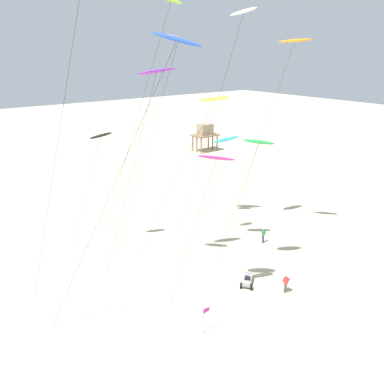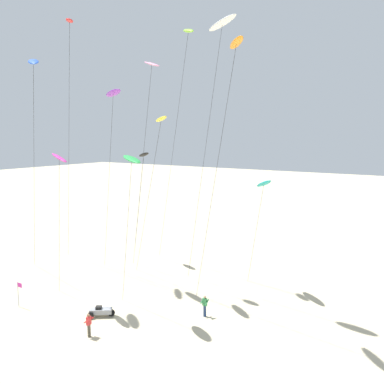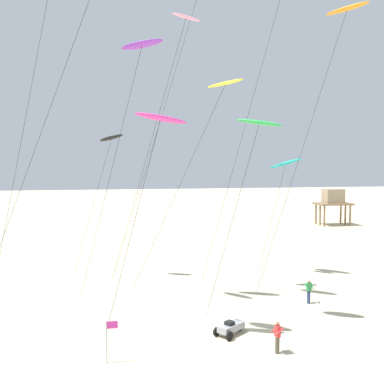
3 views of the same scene
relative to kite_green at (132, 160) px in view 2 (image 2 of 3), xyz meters
The scene contains 17 objects.
ground_plane 12.56m from the kite_green, 162.79° to the right, with size 260.00×260.00×0.00m, color beige.
kite_green is the anchor object (origin of this frame).
kite_teal 12.32m from the kite_green, 60.55° to the left, with size 3.23×2.76×10.20m.
kite_yellow 5.69m from the kite_green, 100.88° to the left, with size 7.56×4.88×15.49m.
kite_magenta 6.24m from the kite_green, 164.72° to the right, with size 4.46×2.63×12.56m.
kite_lime 15.00m from the kite_green, 99.97° to the left, with size 7.86×4.95×23.83m.
kite_blue 11.84m from the kite_green, behind, with size 9.67×6.05×20.25m.
kite_pink 10.68m from the kite_green, 116.92° to the left, with size 6.66×3.88×20.46m.
kite_orange 10.82m from the kite_green, 22.28° to the left, with size 6.33×4.44×20.25m.
kite_black 14.66m from the kite_green, 126.36° to the left, with size 4.44×2.76×12.14m.
kite_red 17.55m from the kite_green, 157.61° to the left, with size 6.91×4.56×24.93m.
kite_purple 9.92m from the kite_green, 142.21° to the left, with size 5.96×3.66×18.02m.
kite_white 12.75m from the kite_green, 59.17° to the left, with size 6.89×4.00×23.02m.
kite_flyer_nearest 12.37m from the kite_green, 30.79° to the left, with size 0.55×0.52×1.67m.
kite_flyer_middle 11.94m from the kite_green, 94.51° to the right, with size 0.56×0.59×1.67m.
beach_buggy 11.88m from the kite_green, 142.01° to the right, with size 1.99×1.79×0.82m.
marker_flag 14.25m from the kite_green, 155.57° to the right, with size 0.57×0.05×2.10m.
Camera 2 is at (23.81, -21.85, 13.85)m, focal length 38.61 mm.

